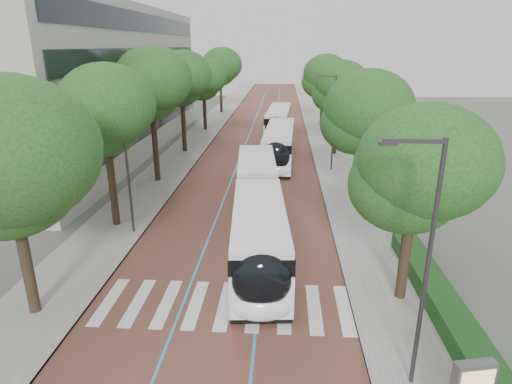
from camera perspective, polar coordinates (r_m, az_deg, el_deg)
ground at (r=17.96m, az=-5.24°, el=-16.59°), size 160.00×160.00×0.00m
road at (r=55.45m, az=0.97°, el=8.18°), size 11.00×140.00×0.02m
sidewalk_left at (r=56.28m, az=-6.76°, el=8.26°), size 4.00×140.00×0.12m
sidewalk_right at (r=55.61m, az=8.79°, el=8.04°), size 4.00×140.00×0.12m
kerb_left at (r=55.97m, az=-4.83°, el=8.27°), size 0.20×140.00×0.14m
kerb_right at (r=55.47m, az=6.82°, el=8.10°), size 0.20×140.00×0.14m
zebra_crossing at (r=18.73m, az=-4.15°, el=-14.79°), size 10.55×3.60×0.01m
lane_line_left at (r=55.54m, az=-0.70°, el=8.21°), size 0.12×126.00×0.01m
lane_line_right at (r=55.40m, az=2.64°, el=8.16°), size 0.12×126.00×0.01m
office_building at (r=47.87m, az=-24.41°, el=13.28°), size 18.11×40.00×14.00m
hedge at (r=18.70m, az=24.57°, el=-14.94°), size 1.20×14.00×0.80m
streetlight_near at (r=13.37m, az=21.43°, el=-7.22°), size 1.82×0.20×8.00m
streetlight_far at (r=37.07m, az=10.11°, el=10.02°), size 1.82×0.20×8.00m
lamp_post_left at (r=24.81m, az=-16.81°, el=3.45°), size 0.14×0.14×8.00m
trees_left at (r=40.87m, az=-10.86°, el=13.50°), size 6.42×61.36×9.87m
trees_right at (r=38.42m, az=11.64°, el=12.12°), size 5.97×47.64×8.82m
lead_bus at (r=24.20m, az=0.26°, el=-2.32°), size 3.87×18.53×3.20m
bus_queued_0 at (r=39.71m, az=3.09°, el=6.17°), size 2.98×12.48×3.20m
bus_queued_1 at (r=52.28m, az=3.01°, el=9.29°), size 3.17×12.51×3.20m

